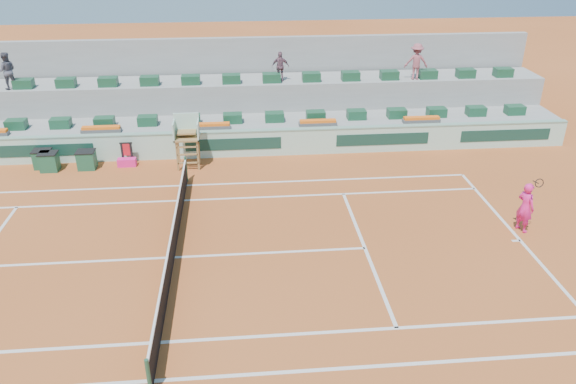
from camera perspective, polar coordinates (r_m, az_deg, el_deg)
name	(u,v)px	position (r m, az deg, el deg)	size (l,w,h in m)	color
ground	(174,257)	(19.02, -11.48, -6.54)	(90.00, 90.00, 0.00)	#9C471E
seating_tier_lower	(193,129)	(28.36, -9.63, 6.33)	(36.00, 4.00, 1.20)	gray
seating_tier_upper	(194,106)	(29.65, -9.55, 8.66)	(36.00, 2.40, 2.60)	gray
stadium_back_wall	(194,80)	(30.93, -9.49, 11.15)	(36.00, 0.40, 4.40)	gray
player_bag	(127,162)	(26.19, -16.05, 2.92)	(0.81, 0.36, 0.36)	#F41F84
spectator_left	(7,71)	(30.33, -26.66, 10.94)	(0.86, 0.67, 1.76)	#464651
spectator_mid	(280,67)	(28.63, -0.78, 12.63)	(0.87, 0.36, 1.48)	#734D5B
spectator_right	(416,62)	(29.68, 12.90, 12.80)	(1.16, 0.67, 1.80)	#974B54
court_lines	(174,257)	(19.02, -11.48, -6.52)	(23.89, 11.09, 0.01)	silver
tennis_net	(173,244)	(18.75, -11.62, -5.18)	(0.10, 11.97, 1.10)	black
advertising_hoarding	(190,145)	(26.30, -9.88, 4.75)	(36.00, 0.34, 1.26)	#A6D1BD
umpire_chair	(187,134)	(25.04, -10.24, 5.84)	(1.10, 0.90, 2.40)	olive
seat_row_lower	(190,119)	(27.25, -9.88, 7.29)	(32.90, 0.60, 0.44)	#17462B
seat_row_upper	(191,80)	(28.65, -9.85, 11.18)	(32.90, 0.60, 0.44)	#17462B
flower_planters	(157,128)	(26.70, -13.20, 6.38)	(26.80, 0.36, 0.28)	#4F4F4F
drink_cooler_a	(87,160)	(26.38, -19.78, 3.10)	(0.79, 0.69, 0.84)	#194C32
drink_cooler_b	(49,162)	(26.78, -23.10, 2.86)	(0.79, 0.68, 0.84)	#194C32
drink_cooler_c	(43,159)	(27.19, -23.64, 3.10)	(0.78, 0.68, 0.84)	#194C32
towel_rack	(127,151)	(26.26, -16.06, 3.98)	(0.55, 0.09, 1.03)	black
tennis_player	(525,207)	(21.41, 22.97, -1.42)	(0.68, 0.96, 2.28)	#F41F84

